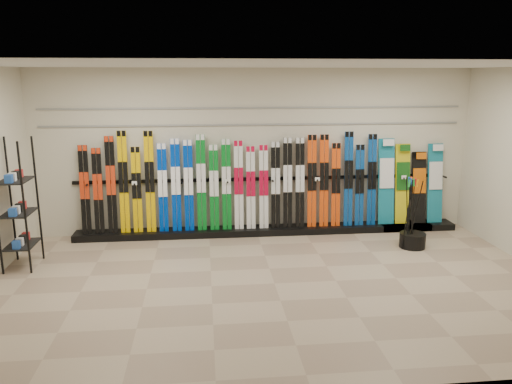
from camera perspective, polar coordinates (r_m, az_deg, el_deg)
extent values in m
plane|color=gray|center=(7.17, 2.13, -10.40)|extent=(8.00, 8.00, 0.00)
plane|color=beige|center=(9.15, 0.00, 4.61)|extent=(8.00, 0.00, 8.00)
plane|color=silver|center=(6.57, 2.36, 14.32)|extent=(8.00, 8.00, 0.00)
cube|color=black|center=(9.30, 1.53, -4.39)|extent=(8.00, 0.40, 0.12)
cube|color=black|center=(9.26, -18.98, 0.23)|extent=(0.17, 0.16, 1.57)
cube|color=black|center=(9.22, -17.61, 0.10)|extent=(0.17, 0.15, 1.52)
cube|color=black|center=(9.16, -16.23, 0.77)|extent=(0.17, 0.17, 1.72)
cube|color=#E3B101|center=(9.12, -14.90, 1.08)|extent=(0.17, 0.18, 1.81)
cube|color=#E3B101|center=(9.10, -13.47, 0.23)|extent=(0.17, 0.15, 1.53)
cube|color=#E3B101|center=(9.06, -12.04, 1.13)|extent=(0.17, 0.18, 1.80)
cube|color=#0031AF|center=(9.05, -10.61, 0.47)|extent=(0.17, 0.16, 1.58)
cube|color=#0031AF|center=(9.03, -9.14, 0.77)|extent=(0.17, 0.16, 1.66)
cube|color=#0031AF|center=(9.02, -7.71, 0.72)|extent=(0.17, 0.16, 1.64)
cube|color=#076D1E|center=(9.01, -6.27, 1.05)|extent=(0.17, 0.17, 1.73)
cube|color=#076D1E|center=(9.02, -4.82, 0.50)|extent=(0.17, 0.15, 1.54)
cube|color=#076D1E|center=(9.02, -3.40, 0.84)|extent=(0.17, 0.16, 1.64)
cube|color=silver|center=(9.04, -1.99, 0.77)|extent=(0.17, 0.16, 1.61)
cube|color=silver|center=(9.06, -0.60, 0.48)|extent=(0.17, 0.15, 1.51)
cube|color=silver|center=(9.09, 0.89, 0.57)|extent=(0.17, 0.15, 1.53)
cube|color=black|center=(9.11, 2.25, 0.78)|extent=(0.17, 0.16, 1.58)
cube|color=black|center=(9.14, 3.63, 1.03)|extent=(0.17, 0.16, 1.65)
cube|color=black|center=(9.18, 5.04, 1.04)|extent=(0.17, 0.16, 1.65)
cube|color=#DC420D|center=(9.22, 6.41, 1.23)|extent=(0.17, 0.17, 1.70)
cube|color=#DC420D|center=(9.27, 7.78, 1.26)|extent=(0.17, 0.17, 1.70)
cube|color=#DC420D|center=(9.34, 9.12, 0.80)|extent=(0.17, 0.15, 1.54)
cube|color=navy|center=(9.39, 10.52, 1.46)|extent=(0.17, 0.17, 1.75)
cube|color=navy|center=(9.47, 11.75, 0.76)|extent=(0.17, 0.15, 1.51)
cube|color=navy|center=(9.53, 13.10, 1.35)|extent=(0.17, 0.17, 1.70)
cube|color=#14728C|center=(9.69, 14.65, 1.16)|extent=(0.31, 0.25, 1.60)
cube|color=gold|center=(9.81, 16.40, 0.90)|extent=(0.28, 0.23, 1.50)
cube|color=black|center=(9.94, 18.10, 0.48)|extent=(0.28, 0.21, 1.35)
cube|color=#14728C|center=(10.07, 19.77, 0.95)|extent=(0.29, 0.23, 1.49)
cube|color=black|center=(8.28, -25.60, -1.28)|extent=(0.40, 0.60, 1.97)
cylinder|color=black|center=(8.95, 17.44, -5.28)|extent=(0.44, 0.44, 0.25)
cylinder|color=black|center=(8.94, 17.04, -2.02)|extent=(0.10, 0.11, 1.18)
cylinder|color=black|center=(8.88, 17.12, -2.13)|extent=(0.14, 0.12, 1.17)
cylinder|color=black|center=(8.90, 16.88, -2.09)|extent=(0.11, 0.06, 1.18)
cylinder|color=black|center=(8.76, 17.34, -2.36)|extent=(0.14, 0.04, 1.18)
cylinder|color=black|center=(8.83, 17.52, -2.26)|extent=(0.10, 0.12, 1.18)
cylinder|color=black|center=(8.73, 17.74, -2.44)|extent=(0.15, 0.14, 1.17)
cylinder|color=black|center=(8.81, 17.05, -2.25)|extent=(0.04, 0.14, 1.18)
cylinder|color=black|center=(8.69, 16.89, -2.46)|extent=(0.14, 0.06, 1.18)
cube|color=gray|center=(9.07, 0.02, 7.71)|extent=(7.60, 0.02, 0.03)
cube|color=gray|center=(9.05, 0.02, 9.60)|extent=(7.60, 0.02, 0.03)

